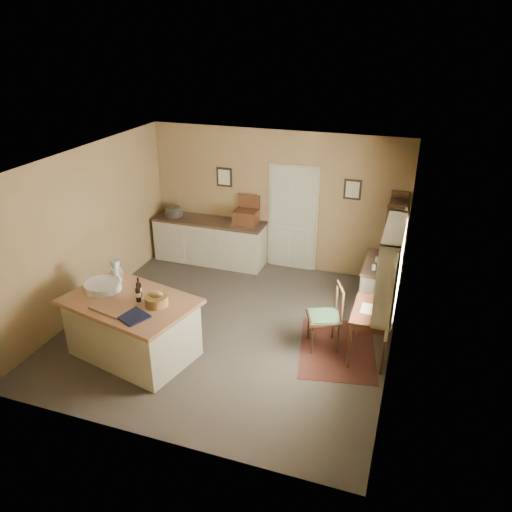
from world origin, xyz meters
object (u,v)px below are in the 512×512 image
Objects in this scene: sideboard at (210,239)px; writing_desk at (372,316)px; work_island at (132,326)px; right_cabinet at (380,287)px; desk_chair at (324,317)px; shelving_unit at (395,251)px.

sideboard reaches higher than writing_desk.
work_island is 3.44m from writing_desk.
work_island reaches higher than right_cabinet.
right_cabinet is at bearing 40.27° from desk_chair.
work_island is 4.50m from shelving_unit.
sideboard is at bearing 165.48° from right_cabinet.
sideboard is at bearing 173.75° from shelving_unit.
right_cabinet is (3.26, 2.40, -0.02)m from work_island.
work_island reaches higher than writing_desk.
shelving_unit is (0.83, 1.82, 0.43)m from desk_chair.
shelving_unit is (3.63, -0.40, 0.45)m from sideboard.
shelving_unit is at bearing -6.25° from sideboard.
writing_desk is at bearing -22.27° from desk_chair.
right_cabinet is at bearing -106.54° from shelving_unit.
desk_chair is at bearing 179.96° from writing_desk.
right_cabinet is at bearing 49.38° from work_island.
writing_desk is (3.26, 1.08, 0.19)m from work_island.
work_island is 4.05m from right_cabinet.
writing_desk is 1.84m from shelving_unit.
shelving_unit reaches higher than right_cabinet.
desk_chair is 0.54× the size of shelving_unit.
sideboard is at bearing 119.34° from desk_chair.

